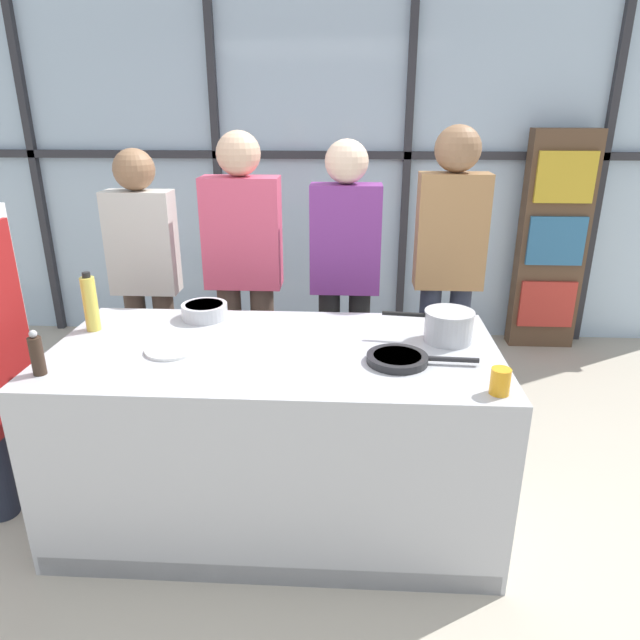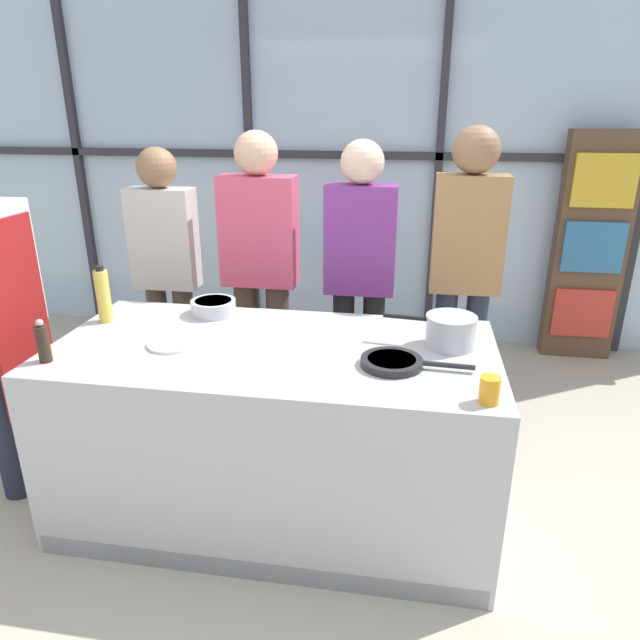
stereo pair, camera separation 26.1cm
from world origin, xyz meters
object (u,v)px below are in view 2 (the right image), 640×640
at_px(spectator_far_left, 166,266).
at_px(pepper_grinder, 43,343).
at_px(spectator_center_left, 260,263).
at_px(mixing_bowl, 213,307).
at_px(frying_pan, 394,362).
at_px(oil_bottle, 103,296).
at_px(spectator_far_right, 466,263).
at_px(juice_glass_near, 489,390).
at_px(spectator_center_right, 360,269).
at_px(saucepan, 450,330).
at_px(white_plate, 173,343).

relative_size(spectator_far_left, pepper_grinder, 8.81).
distance_m(spectator_center_left, mixing_bowl, 0.57).
relative_size(spectator_far_left, spectator_center_left, 0.95).
distance_m(frying_pan, oil_bottle, 1.49).
relative_size(spectator_far_right, juice_glass_near, 17.71).
distance_m(spectator_center_left, pepper_grinder, 1.38).
bearing_deg(oil_bottle, spectator_center_left, 51.17).
bearing_deg(spectator_center_right, saucepan, 121.44).
distance_m(saucepan, pepper_grinder, 1.76).
height_order(frying_pan, saucepan, saucepan).
xyz_separation_m(spectator_far_left, spectator_center_right, (1.21, 0.00, 0.03)).
bearing_deg(juice_glass_near, mixing_bowl, 150.31).
bearing_deg(white_plate, pepper_grinder, -151.15).
bearing_deg(mixing_bowl, spectator_far_right, 23.07).
height_order(spectator_center_right, white_plate, spectator_center_right).
bearing_deg(frying_pan, spectator_far_right, 71.20).
distance_m(saucepan, juice_glass_near, 0.52).
height_order(frying_pan, oil_bottle, oil_bottle).
bearing_deg(oil_bottle, spectator_far_right, 22.51).
bearing_deg(spectator_center_right, juice_glass_near, 114.81).
bearing_deg(pepper_grinder, mixing_bowl, 53.24).
bearing_deg(spectator_center_left, pepper_grinder, 63.66).
bearing_deg(spectator_center_left, juice_glass_near, 132.74).
height_order(spectator_far_left, spectator_center_left, spectator_center_left).
distance_m(spectator_far_left, white_plate, 1.09).
bearing_deg(spectator_far_right, oil_bottle, 22.51).
relative_size(spectator_center_right, juice_glass_near, 16.98).
bearing_deg(frying_pan, juice_glass_near, -36.15).
height_order(spectator_center_left, white_plate, spectator_center_left).
xyz_separation_m(oil_bottle, juice_glass_near, (1.81, -0.56, -0.08)).
relative_size(frying_pan, mixing_bowl, 2.02).
bearing_deg(spectator_far_left, white_plate, 114.73).
xyz_separation_m(spectator_center_left, oil_bottle, (-0.60, -0.75, 0.00)).
height_order(saucepan, juice_glass_near, saucepan).
xyz_separation_m(spectator_far_right, pepper_grinder, (-1.82, -1.24, -0.09)).
bearing_deg(white_plate, saucepan, 8.67).
distance_m(spectator_far_right, white_plate, 1.68).
bearing_deg(spectator_far_right, juice_glass_near, 90.02).
bearing_deg(juice_glass_near, white_plate, 166.65).
bearing_deg(mixing_bowl, white_plate, -96.06).
height_order(spectator_center_left, pepper_grinder, spectator_center_left).
bearing_deg(juice_glass_near, saucepan, 102.95).
bearing_deg(spectator_center_left, saucepan, 143.87).
relative_size(frying_pan, pepper_grinder, 2.45).
distance_m(spectator_far_left, spectator_center_left, 0.60).
height_order(spectator_far_right, frying_pan, spectator_far_right).
xyz_separation_m(spectator_center_left, mixing_bowl, (-0.10, -0.56, -0.09)).
height_order(saucepan, oil_bottle, oil_bottle).
bearing_deg(white_plate, oil_bottle, 152.70).
distance_m(white_plate, pepper_grinder, 0.53).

